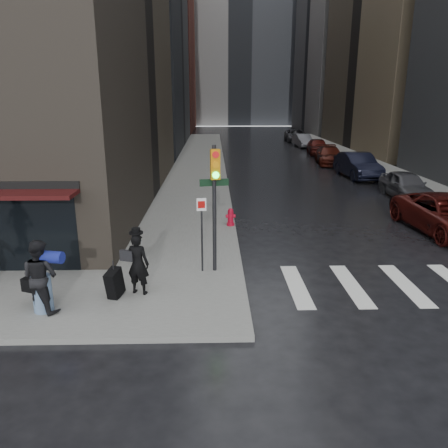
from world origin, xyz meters
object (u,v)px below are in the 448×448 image
Objects in this scene: parked_car_2 at (358,165)px; parked_car_6 at (296,135)px; parked_car_0 at (447,215)px; parked_car_1 at (406,185)px; traffic_light at (214,192)px; parked_car_5 at (303,141)px; parked_car_3 at (329,155)px; man_jeans at (40,276)px; man_overcoat at (133,267)px; parked_car_4 at (318,146)px; fire_hydrant at (231,218)px.

parked_car_2 reaches higher than parked_car_6.
parked_car_0 is 6.26m from parked_car_1.
parked_car_2 is (9.69, 16.50, -1.78)m from traffic_light.
traffic_light reaches higher than parked_car_0.
traffic_light is 36.41m from parked_car_5.
parked_car_3 is (-0.94, 12.36, -0.02)m from parked_car_1.
parked_car_5 is (-0.62, 24.72, -0.03)m from parked_car_1.
parked_car_5 is (0.36, 30.90, -0.06)m from parked_car_0.
parked_car_5 is at bearing 91.15° from parked_car_1.
man_jeans reaches higher than parked_car_1.
parked_car_2 is 18.54m from parked_car_5.
parked_car_0 is at bearing -84.18° from parked_car_3.
man_overcoat is 38.46m from parked_car_5.
parked_car_4 is at bearing -92.35° from man_jeans.
parked_car_2 is 1.20× the size of parked_car_5.
man_overcoat is 7.08m from fire_hydrant.
parked_car_1 is 12.39m from parked_car_3.
parked_car_5 is at bearing -91.80° from man_overcoat.
parked_car_1 reaches higher than fire_hydrant.
man_jeans is at bearing -108.60° from parked_car_4.
traffic_light is at bearing -101.27° from parked_car_6.
parked_car_0 is at bearing 15.26° from traffic_light.
parked_car_0 is at bearing -132.20° from man_jeans.
man_jeans is 0.49× the size of traffic_light.
parked_car_0 reaches higher than parked_car_3.
parked_car_0 is 1.28× the size of parked_car_1.
fire_hydrant is at bearing -111.27° from parked_car_5.
parked_car_0 is 30.90m from parked_car_5.
man_overcoat is 0.45× the size of parked_car_1.
parked_car_4 is at bearing -88.47° from parked_car_6.
parked_car_1 reaches higher than parked_car_5.
man_jeans is at bearing -112.52° from parked_car_3.
man_jeans is 0.44× the size of parked_car_1.
parked_car_5 is 0.81× the size of parked_car_6.
parked_car_0 is at bearing -137.51° from man_overcoat.
traffic_light reaches higher than parked_car_5.
fire_hydrant is 0.17× the size of parked_car_5.
man_overcoat is 32.70m from parked_car_4.
parked_car_1 is 0.97× the size of parked_car_4.
parked_car_2 is at bearing 95.43° from parked_car_1.
traffic_light is at bearing -128.15° from man_jeans.
parked_car_4 is at bearing 62.45° from traffic_light.
parked_car_0 is at bearing -88.68° from parked_car_6.
traffic_light is 19.22m from parked_car_2.
man_jeans reaches higher than parked_car_2.
traffic_light reaches higher than parked_car_1.
fire_hydrant is 14.68m from parked_car_2.
parked_car_6 is at bearing 94.75° from parked_car_4.
man_overcoat reaches higher than parked_car_6.
parked_car_4 is at bearing 91.09° from parked_car_1.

